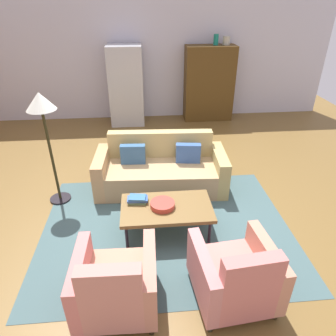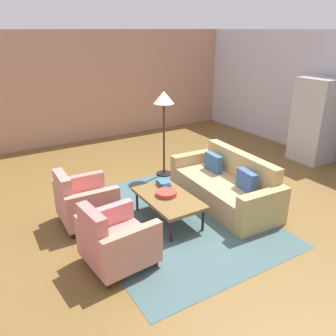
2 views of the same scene
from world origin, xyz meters
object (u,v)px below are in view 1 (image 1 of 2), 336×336
Objects in this scene: couch at (161,170)px; coffee_table at (167,209)px; armchair_left at (116,287)px; fruit_bowl at (162,205)px; refrigerator at (126,86)px; cabinet at (209,84)px; vase_tall at (216,40)px; floor_lamp at (42,112)px; vase_round at (226,41)px; book_stack at (138,199)px; armchair_right at (236,278)px.

couch reaches higher than coffee_table.
armchair_left is 2.72× the size of fruit_bowl.
couch is 3.13m from refrigerator.
vase_tall is (0.10, -0.00, 1.02)m from cabinet.
coffee_table is at bearing -108.36° from cabinet.
couch is at bearing 10.52° from floor_lamp.
cabinet is (1.42, 3.11, 0.61)m from couch.
couch is 3.92m from vase_round.
vase_round is at bearing 2.39° from refrigerator.
book_stack is (0.22, 1.30, 0.11)m from armchair_left.
armchair_left is 1.29m from fruit_bowl.
fruit_bowl is 1.18× the size of book_stack.
armchair_right is 4.55× the size of vase_round.
book_stack is (-0.38, -1.05, 0.16)m from couch.
floor_lamp is (-1.24, 0.75, 0.99)m from book_stack.
couch is 2.01m from floor_lamp.
refrigerator is at bearing 97.63° from fruit_bowl.
book_stack is at bearing 159.98° from coffee_table.
armchair_right is 3.20× the size of book_stack.
book_stack is at bearing 72.74° from couch.
vase_round is (1.77, 3.10, 1.61)m from couch.
vase_tall reaches higher than cabinet.
coffee_table is 4.55m from cabinet.
cabinet is at bearing -111.72° from couch.
vase_tall is (0.92, 5.46, 1.58)m from armchair_right.
refrigerator reaches higher than book_stack.
refrigerator is (-0.62, 3.00, 0.64)m from couch.
couch is at bearing 77.12° from armchair_left.
couch is 1.13m from book_stack.
cabinet reaches higher than armchair_right.
armchair_left is at bearing -115.11° from fruit_bowl.
coffee_table is at bearing -0.00° from fruit_bowl.
coffee_table is at bearing -28.69° from floor_lamp.
vase_round is 0.11× the size of floor_lamp.
cabinet is at bearing 76.02° from armchair_right.
floor_lamp is (-3.39, -3.40, -0.45)m from vase_round.
refrigerator is at bearing 98.37° from coffee_table.
armchair_left is at bearing -111.30° from vase_tall.
vase_round reaches higher than armchair_left.
vase_round is (1.78, 4.29, 1.52)m from coffee_table.
fruit_bowl is 1.68× the size of vase_round.
fruit_bowl is (-0.66, 1.17, 0.10)m from armchair_right.
vase_round is (1.83, 4.29, 1.45)m from fruit_bowl.
cabinet is 0.97× the size of refrigerator.
couch reaches higher than fruit_bowl.
couch is at bearing -119.72° from vase_round.
couch is 1.19× the size of cabinet.
coffee_table is 1.31m from armchair_right.
vase_tall is at bearing 180.00° from vase_round.
vase_tall reaches higher than coffee_table.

